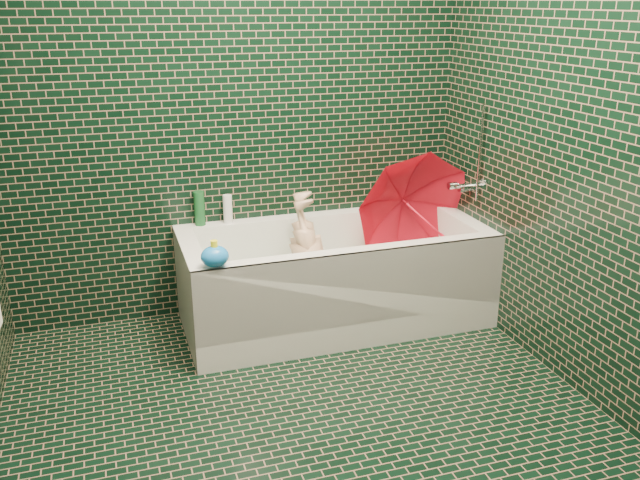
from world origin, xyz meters
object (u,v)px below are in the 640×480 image
object	(u,v)px
umbrella	(423,219)
rubber_duck	(393,201)
child	(315,274)
bath_toy	(215,256)
bathtub	(336,288)

from	to	relation	value
umbrella	rubber_duck	size ratio (longest dim) A/B	5.55
child	bath_toy	distance (m)	0.75
bath_toy	rubber_duck	bearing A→B (deg)	37.73
rubber_duck	child	bearing A→B (deg)	-173.49
child	umbrella	xyz separation A→B (m)	(0.66, 0.02, 0.26)
umbrella	bath_toy	xyz separation A→B (m)	(-1.27, -0.34, 0.04)
umbrella	bath_toy	distance (m)	1.31
child	bath_toy	size ratio (longest dim) A/B	5.98
bathtub	bath_toy	xyz separation A→B (m)	(-0.73, -0.32, 0.40)
rubber_duck	bathtub	bearing A→B (deg)	-167.87
bathtub	child	bearing A→B (deg)	-179.76
bathtub	umbrella	distance (m)	0.65
bathtub	child	world-z (taller)	bathtub
bathtub	bath_toy	distance (m)	0.89
umbrella	bath_toy	bearing A→B (deg)	-164.58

